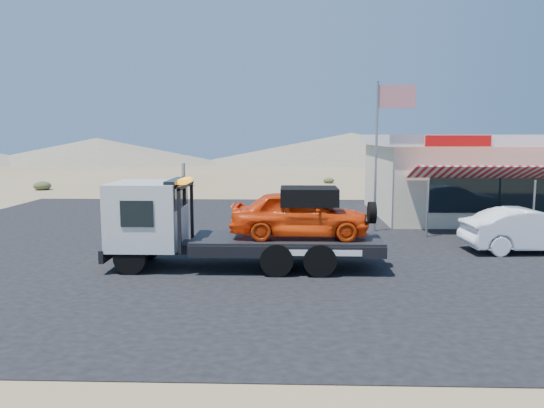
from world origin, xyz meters
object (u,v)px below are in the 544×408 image
at_px(white_sedan, 531,230).
at_px(flagpole, 382,139).
at_px(tow_truck, 237,220).
at_px(jerky_store, 481,175).

height_order(white_sedan, flagpole, flagpole).
xyz_separation_m(tow_truck, white_sedan, (9.59, 2.34, -0.67)).
bearing_deg(tow_truck, flagpole, 49.29).
bearing_deg(flagpole, jerky_store, 38.79).
distance_m(tow_truck, jerky_store, 15.11).
distance_m(white_sedan, jerky_store, 8.39).
relative_size(white_sedan, flagpole, 0.73).
bearing_deg(flagpole, white_sedan, -40.65).
distance_m(tow_truck, flagpole, 8.36).
distance_m(white_sedan, flagpole, 6.48).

